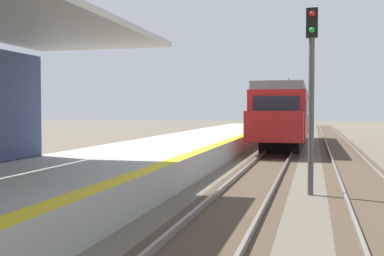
{
  "coord_description": "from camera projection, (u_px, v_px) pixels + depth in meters",
  "views": [
    {
      "loc": [
        3.76,
        4.14,
        2.4
      ],
      "look_at": [
        1.85,
        11.7,
        2.1
      ],
      "focal_mm": 45.35,
      "sensor_mm": 36.0,
      "label": 1
    }
  ],
  "objects": [
    {
      "name": "station_platform",
      "position": [
        75.0,
        182.0,
        13.09
      ],
      "size": [
        5.0,
        80.0,
        0.91
      ],
      "color": "#A8A8A3",
      "rests_on": "ground"
    },
    {
      "name": "track_pair_nearest_platform",
      "position": [
        255.0,
        181.0,
        15.91
      ],
      "size": [
        2.34,
        120.0,
        0.16
      ],
      "color": "#4C3D2D",
      "rests_on": "ground"
    },
    {
      "name": "track_pair_middle",
      "position": [
        364.0,
        185.0,
        15.08
      ],
      "size": [
        2.34,
        120.0,
        0.16
      ],
      "color": "#4C3D2D",
      "rests_on": "ground"
    },
    {
      "name": "approaching_train",
      "position": [
        286.0,
        113.0,
        32.57
      ],
      "size": [
        2.93,
        19.6,
        4.76
      ],
      "color": "maroon",
      "rests_on": "ground"
    },
    {
      "name": "rail_signal_post",
      "position": [
        311.0,
        81.0,
        13.46
      ],
      "size": [
        0.32,
        0.34,
        5.2
      ],
      "color": "#4C4C4C",
      "rests_on": "ground"
    }
  ]
}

